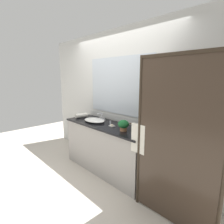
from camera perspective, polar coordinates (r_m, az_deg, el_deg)
ground_plane at (r=3.56m, az=-1.76°, el=-18.12°), size 8.00×8.00×0.00m
wall_back_with_mirror at (r=3.37m, az=2.46°, el=3.80°), size 4.40×0.06×2.60m
vanity_cabinet at (r=3.36m, az=-1.68°, el=-11.37°), size 1.80×0.58×0.90m
shower_enclosure at (r=2.27m, az=16.59°, el=-7.82°), size 1.20×0.59×2.00m
sink_basin at (r=3.41m, az=-5.66°, el=-2.62°), size 0.47×0.32×0.06m
faucet at (r=3.52m, az=-3.34°, el=-1.84°), size 0.17×0.13×0.15m
potted_plant at (r=2.82m, az=3.69°, el=-4.12°), size 0.18×0.18×0.18m
soap_dish at (r=3.09m, az=-0.03°, el=-4.35°), size 0.10×0.07×0.04m
amenity_bottle_lotion at (r=2.52m, az=7.32°, el=-7.45°), size 0.03×0.03×0.08m
amenity_bottle_body_wash at (r=3.21m, az=-0.55°, el=-3.26°), size 0.02×0.02×0.09m
rolled_towel_near_edge at (r=3.78m, az=-9.79°, el=-1.12°), size 0.13×0.26×0.09m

